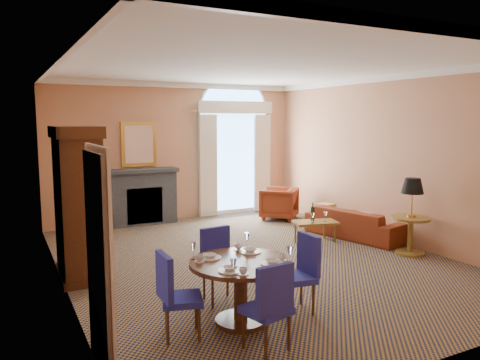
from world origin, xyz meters
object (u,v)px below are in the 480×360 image
coffee_table (315,222)px  armchair (279,203)px  side_table (412,207)px  armoire (79,206)px  sofa (356,223)px  dining_table (241,277)px

coffee_table → armchair: bearing=91.7°
armchair → side_table: bearing=52.0°
armoire → armchair: 5.35m
armoire → sofa: size_ratio=1.12×
coffee_table → sofa: bearing=12.7°
armoire → sofa: 5.33m
sofa → armchair: bearing=-2.7°
armoire → side_table: 5.51m
armoire → side_table: size_ratio=1.71×
armchair → sofa: bearing=55.3°
armchair → armoire: bearing=-21.7°
armoire → sofa: bearing=-0.6°
armchair → side_table: 3.62m
side_table → coffee_table: bearing=125.6°
armoire → sofa: (5.27, -0.05, -0.79)m
dining_table → armchair: bearing=53.6°
armchair → coffee_table: (-0.53, -2.16, 0.02)m
coffee_table → side_table: 1.78m
armchair → side_table: (0.47, -3.56, 0.46)m
armchair → side_table: size_ratio=0.62×
armoire → armchair: bearing=23.9°
sofa → coffee_table: 0.96m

